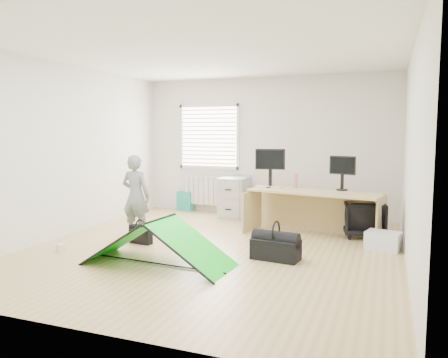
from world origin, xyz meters
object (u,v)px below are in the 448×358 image
(office_chair, at_px, (364,219))
(duffel_bag, at_px, (276,249))
(person, at_px, (136,196))
(kite, at_px, (158,242))
(filing_cabinet, at_px, (234,197))
(monitor_right, at_px, (342,178))
(thermos, at_px, (295,181))
(laptop_bag, at_px, (141,234))
(storage_crate, at_px, (383,241))
(desk, at_px, (313,213))
(monitor_left, at_px, (270,173))

(office_chair, relative_size, duffel_bag, 1.03)
(person, distance_m, kite, 1.63)
(filing_cabinet, xyz_separation_m, monitor_right, (2.10, -0.75, 0.52))
(monitor_right, relative_size, thermos, 1.75)
(thermos, xyz_separation_m, duffel_bag, (0.12, -1.82, -0.69))
(person, distance_m, laptop_bag, 0.69)
(monitor_right, relative_size, duffel_bag, 0.70)
(monitor_right, relative_size, kite, 0.23)
(filing_cabinet, bearing_deg, storage_crate, -31.66)
(desk, distance_m, duffel_bag, 1.56)
(person, distance_m, duffel_bag, 2.45)
(person, bearing_deg, duffel_bag, 170.30)
(monitor_right, bearing_deg, monitor_left, -162.70)
(monitor_right, xyz_separation_m, storage_crate, (0.66, -0.81, -0.78))
(desk, xyz_separation_m, thermos, (-0.36, 0.29, 0.47))
(desk, relative_size, filing_cabinet, 2.69)
(filing_cabinet, distance_m, kite, 3.31)
(thermos, bearing_deg, filing_cabinet, 151.18)
(desk, height_order, person, person)
(filing_cabinet, bearing_deg, kite, -89.18)
(filing_cabinet, distance_m, laptop_bag, 2.55)
(laptop_bag, bearing_deg, duffel_bag, 5.75)
(filing_cabinet, height_order, kite, filing_cabinet)
(desk, bearing_deg, office_chair, 24.37)
(monitor_right, height_order, storage_crate, monitor_right)
(office_chair, bearing_deg, thermos, -15.91)
(filing_cabinet, xyz_separation_m, person, (-0.89, -2.11, 0.26))
(filing_cabinet, xyz_separation_m, duffel_bag, (1.46, -2.56, -0.25))
(filing_cabinet, bearing_deg, thermos, -30.87)
(laptop_bag, bearing_deg, person, 138.05)
(filing_cabinet, bearing_deg, office_chair, -21.28)
(kite, bearing_deg, storage_crate, 37.86)
(storage_crate, bearing_deg, filing_cabinet, 150.40)
(thermos, xyz_separation_m, office_chair, (1.12, -0.12, -0.54))
(desk, xyz_separation_m, monitor_left, (-0.78, 0.27, 0.59))
(monitor_left, relative_size, kite, 0.27)
(thermos, height_order, person, person)
(desk, height_order, laptop_bag, desk)
(monitor_right, distance_m, duffel_bag, 2.07)
(office_chair, height_order, storage_crate, office_chair)
(thermos, bearing_deg, monitor_right, -0.93)
(monitor_left, bearing_deg, monitor_right, -7.71)
(thermos, bearing_deg, duffel_bag, -86.12)
(thermos, relative_size, kite, 0.13)
(thermos, relative_size, storage_crate, 0.54)
(thermos, relative_size, duffel_bag, 0.40)
(thermos, height_order, laptop_bag, thermos)
(monitor_left, height_order, person, person)
(desk, xyz_separation_m, monitor_right, (0.40, 0.28, 0.56))
(monitor_right, bearing_deg, desk, -128.02)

